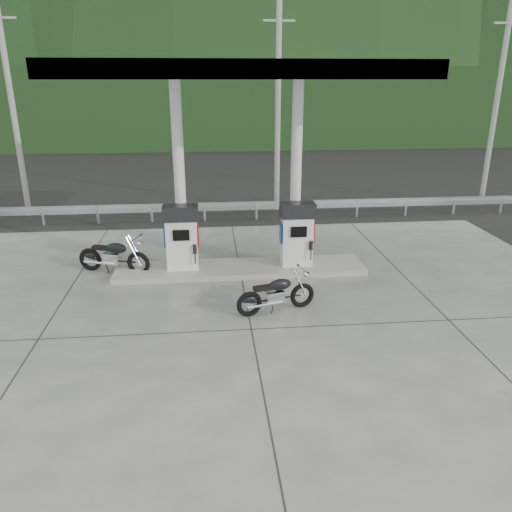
{
  "coord_description": "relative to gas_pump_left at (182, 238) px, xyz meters",
  "views": [
    {
      "loc": [
        -0.85,
        -10.68,
        5.21
      ],
      "look_at": [
        0.3,
        1.0,
        1.0
      ],
      "focal_mm": 35.0,
      "sensor_mm": 36.0,
      "label": 1
    }
  ],
  "objects": [
    {
      "name": "motorcycle_right",
      "position": [
        2.26,
        -2.66,
        -0.62
      ],
      "size": [
        1.91,
        1.04,
        0.86
      ],
      "primitive_type": null,
      "rotation": [
        0.0,
        0.0,
        0.27
      ],
      "color": "black",
      "rests_on": "forecourt_apron"
    },
    {
      "name": "canopy_roof",
      "position": [
        1.6,
        0.0,
        4.3
      ],
      "size": [
        8.5,
        5.0,
        0.4
      ],
      "primitive_type": "cube",
      "color": "silver",
      "rests_on": "canopy_column_left"
    },
    {
      "name": "gas_pump_left",
      "position": [
        0.0,
        0.0,
        0.0
      ],
      "size": [
        0.95,
        0.55,
        1.8
      ],
      "primitive_type": null,
      "color": "white",
      "rests_on": "pump_island"
    },
    {
      "name": "utility_pole_b",
      "position": [
        3.6,
        7.0,
        2.93
      ],
      "size": [
        0.22,
        0.22,
        8.0
      ],
      "primitive_type": "cylinder",
      "color": "gray",
      "rests_on": "ground"
    },
    {
      "name": "ground",
      "position": [
        1.6,
        -2.5,
        -1.07
      ],
      "size": [
        160.0,
        160.0,
        0.0
      ],
      "primitive_type": "plane",
      "color": "black",
      "rests_on": "ground"
    },
    {
      "name": "pump_island",
      "position": [
        1.6,
        0.0,
        -0.98
      ],
      "size": [
        7.0,
        1.4,
        0.15
      ],
      "primitive_type": "cube",
      "color": "gray",
      "rests_on": "forecourt_apron"
    },
    {
      "name": "road",
      "position": [
        1.6,
        9.0,
        -1.07
      ],
      "size": [
        60.0,
        7.0,
        0.01
      ],
      "primitive_type": "cube",
      "color": "black",
      "rests_on": "ground"
    },
    {
      "name": "canopy_column_left",
      "position": [
        0.0,
        0.4,
        1.6
      ],
      "size": [
        0.3,
        0.3,
        5.0
      ],
      "primitive_type": "cylinder",
      "color": "white",
      "rests_on": "pump_island"
    },
    {
      "name": "canopy_column_right",
      "position": [
        3.2,
        0.4,
        1.6
      ],
      "size": [
        0.3,
        0.3,
        5.0
      ],
      "primitive_type": "cylinder",
      "color": "white",
      "rests_on": "pump_island"
    },
    {
      "name": "gas_pump_right",
      "position": [
        3.2,
        0.0,
        0.0
      ],
      "size": [
        0.95,
        0.55,
        1.8
      ],
      "primitive_type": null,
      "color": "white",
      "rests_on": "pump_island"
    },
    {
      "name": "utility_pole_c",
      "position": [
        12.6,
        7.0,
        2.93
      ],
      "size": [
        0.22,
        0.22,
        8.0
      ],
      "primitive_type": "cylinder",
      "color": "gray",
      "rests_on": "ground"
    },
    {
      "name": "guardrail",
      "position": [
        1.6,
        5.5,
        -0.36
      ],
      "size": [
        26.0,
        0.16,
        1.42
      ],
      "primitive_type": null,
      "color": "#ABACB3",
      "rests_on": "ground"
    },
    {
      "name": "tree_band",
      "position": [
        1.6,
        27.5,
        1.93
      ],
      "size": [
        80.0,
        6.0,
        6.0
      ],
      "primitive_type": "cube",
      "color": "black",
      "rests_on": "ground"
    },
    {
      "name": "forested_hills",
      "position": [
        1.6,
        57.5,
        -1.07
      ],
      "size": [
        100.0,
        40.0,
        140.0
      ],
      "primitive_type": null,
      "color": "black",
      "rests_on": "ground"
    },
    {
      "name": "motorcycle_left",
      "position": [
        -1.93,
        0.27,
        -0.58
      ],
      "size": [
        2.09,
        1.21,
        0.94
      ],
      "primitive_type": null,
      "rotation": [
        0.0,
        0.0,
        -0.31
      ],
      "color": "black",
      "rests_on": "forecourt_apron"
    },
    {
      "name": "utility_pole_a",
      "position": [
        -6.4,
        7.0,
        2.93
      ],
      "size": [
        0.22,
        0.22,
        8.0
      ],
      "primitive_type": "cylinder",
      "color": "gray",
      "rests_on": "ground"
    },
    {
      "name": "forecourt_apron",
      "position": [
        1.6,
        -2.5,
        -1.06
      ],
      "size": [
        18.0,
        14.0,
        0.02
      ],
      "primitive_type": "cube",
      "color": "slate",
      "rests_on": "ground"
    }
  ]
}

